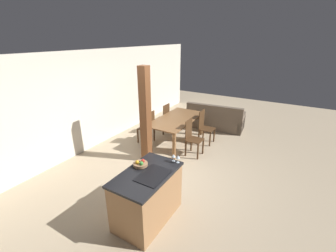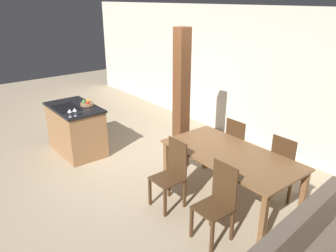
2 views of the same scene
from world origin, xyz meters
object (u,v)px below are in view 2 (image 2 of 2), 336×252
(kitchen_island, at_px, (76,129))
(dining_table, at_px, (230,159))
(fruit_bowl, at_px, (87,104))
(dining_chair_far_right, at_px, (285,166))
(wine_glass_near, at_px, (70,111))
(dining_chair_far_left, at_px, (238,146))
(dining_chair_near_right, at_px, (218,202))
(timber_post, at_px, (181,101))
(wine_glass_middle, at_px, (75,110))
(dining_chair_near_left, at_px, (172,173))

(kitchen_island, distance_m, dining_table, 3.15)
(fruit_bowl, distance_m, dining_chair_far_right, 3.65)
(wine_glass_near, distance_m, dining_chair_far_left, 2.90)
(dining_chair_near_right, height_order, dining_chair_far_right, same)
(wine_glass_near, relative_size, dining_chair_near_right, 0.14)
(kitchen_island, relative_size, dining_chair_far_right, 1.25)
(dining_chair_near_right, height_order, dining_chair_far_left, same)
(dining_table, relative_size, dining_chair_far_left, 1.99)
(wine_glass_near, height_order, dining_table, wine_glass_near)
(wine_glass_near, bearing_deg, timber_post, 53.16)
(wine_glass_middle, distance_m, dining_chair_far_right, 3.51)
(dining_chair_far_left, bearing_deg, dining_chair_near_left, 90.00)
(fruit_bowl, bearing_deg, wine_glass_near, -50.87)
(dining_chair_far_left, bearing_deg, fruit_bowl, 32.92)
(dining_chair_far_left, bearing_deg, kitchen_island, 35.02)
(dining_chair_far_left, relative_size, dining_chair_far_right, 1.00)
(timber_post, bearing_deg, fruit_bowl, -147.14)
(wine_glass_middle, xyz_separation_m, dining_table, (2.42, 1.25, -0.37))
(dining_chair_far_right, bearing_deg, dining_table, 58.41)
(fruit_bowl, xyz_separation_m, wine_glass_near, (0.42, -0.51, 0.07))
(kitchen_island, bearing_deg, wine_glass_middle, -20.68)
(wine_glass_near, distance_m, dining_chair_far_right, 3.57)
(timber_post, bearing_deg, dining_chair_far_right, 17.57)
(fruit_bowl, relative_size, timber_post, 0.10)
(dining_chair_far_left, xyz_separation_m, dining_chair_far_right, (0.89, 0.00, 0.00))
(wine_glass_near, distance_m, dining_chair_near_right, 2.98)
(dining_chair_far_right, bearing_deg, kitchen_island, 27.38)
(wine_glass_near, bearing_deg, wine_glass_middle, 90.00)
(kitchen_island, relative_size, timber_post, 0.52)
(fruit_bowl, xyz_separation_m, dining_table, (2.83, 0.83, -0.29))
(dining_table, distance_m, dining_chair_far_left, 0.86)
(wine_glass_near, distance_m, dining_table, 2.79)
(kitchen_island, distance_m, dining_chair_near_left, 2.54)
(kitchen_island, distance_m, wine_glass_near, 0.85)
(dining_chair_near_right, relative_size, dining_chair_far_left, 1.00)
(dining_chair_near_right, height_order, timber_post, timber_post)
(dining_chair_near_left, bearing_deg, dining_chair_far_right, 58.41)
(fruit_bowl, xyz_separation_m, dining_chair_near_left, (2.39, 0.10, -0.46))
(dining_chair_near_right, bearing_deg, kitchen_island, -174.63)
(kitchen_island, xyz_separation_m, dining_table, (2.96, 1.04, 0.21))
(dining_chair_near_left, relative_size, dining_chair_near_right, 1.00)
(timber_post, bearing_deg, dining_table, -7.72)
(wine_glass_near, height_order, dining_chair_near_left, wine_glass_near)
(dining_chair_near_left, relative_size, dining_chair_far_left, 1.00)
(fruit_bowl, height_order, dining_chair_near_left, fruit_bowl)
(dining_chair_far_right, bearing_deg, fruit_bowl, 25.27)
(dining_chair_near_right, distance_m, dining_chair_far_left, 1.69)
(fruit_bowl, distance_m, timber_post, 1.86)
(kitchen_island, xyz_separation_m, wine_glass_middle, (0.54, -0.21, 0.58))
(kitchen_island, bearing_deg, wine_glass_near, -28.53)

